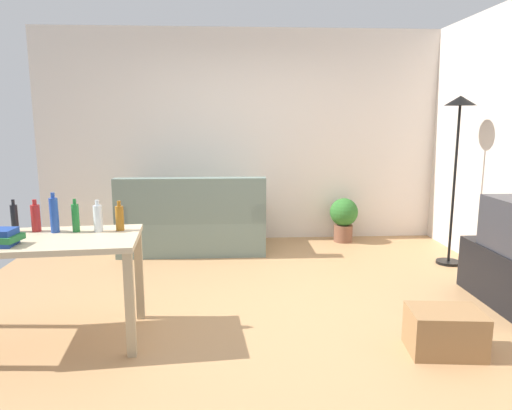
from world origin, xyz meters
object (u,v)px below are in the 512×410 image
(desk, at_px, (50,253))
(bottle_blue, at_px, (54,215))
(couch, at_px, (193,226))
(storage_box, at_px, (445,331))
(bottle_red, at_px, (36,218))
(bottle_green, at_px, (76,217))
(bottle_dark, at_px, (14,218))
(bottle_clear, at_px, (98,218))
(torchiere_lamp, at_px, (458,134))
(bottle_amber, at_px, (120,218))
(potted_plant, at_px, (344,217))

(desk, xyz_separation_m, bottle_blue, (-0.01, 0.16, 0.24))
(couch, relative_size, bottle_blue, 5.86)
(storage_box, bearing_deg, bottle_blue, 169.80)
(storage_box, bearing_deg, bottle_red, 169.55)
(storage_box, distance_m, bottle_green, 2.71)
(bottle_red, bearing_deg, storage_box, -10.45)
(desk, relative_size, bottle_dark, 5.26)
(bottle_clear, bearing_deg, bottle_blue, -178.88)
(couch, xyz_separation_m, bottle_clear, (-0.51, -2.16, 0.55))
(desk, relative_size, bottle_clear, 5.38)
(bottle_blue, distance_m, bottle_green, 0.15)
(torchiere_lamp, height_order, storage_box, torchiere_lamp)
(storage_box, distance_m, bottle_amber, 2.42)
(bottle_green, height_order, bottle_clear, bottle_green)
(storage_box, relative_size, bottle_red, 2.03)
(bottle_dark, distance_m, bottle_green, 0.44)
(storage_box, bearing_deg, bottle_amber, 166.93)
(bottle_dark, bearing_deg, bottle_blue, -6.41)
(torchiere_lamp, bearing_deg, desk, -156.08)
(bottle_dark, relative_size, bottle_red, 1.01)
(bottle_dark, height_order, bottle_red, bottle_dark)
(bottle_red, xyz_separation_m, bottle_amber, (0.60, -0.00, -0.01))
(torchiere_lamp, relative_size, bottle_red, 7.65)
(couch, relative_size, bottle_clear, 7.31)
(potted_plant, bearing_deg, bottle_clear, -134.52)
(bottle_amber, bearing_deg, potted_plant, 46.93)
(bottle_dark, bearing_deg, storage_box, -9.83)
(couch, height_order, bottle_green, bottle_green)
(couch, distance_m, storage_box, 3.26)
(couch, bearing_deg, bottle_dark, 62.36)
(couch, bearing_deg, bottle_green, 72.60)
(torchiere_lamp, relative_size, bottle_amber, 8.18)
(desk, bearing_deg, storage_box, -11.96)
(bottle_clear, bearing_deg, couch, 76.62)
(couch, height_order, storage_box, couch)
(torchiere_lamp, xyz_separation_m, bottle_blue, (-3.67, -1.46, -0.52))
(storage_box, height_order, bottle_green, bottle_green)
(desk, distance_m, bottle_clear, 0.40)
(bottle_blue, height_order, bottle_green, bottle_blue)
(torchiere_lamp, relative_size, bottle_clear, 7.75)
(bottle_red, relative_size, bottle_green, 0.97)
(desk, distance_m, bottle_dark, 0.42)
(desk, height_order, bottle_dark, bottle_dark)
(potted_plant, height_order, bottle_clear, bottle_clear)
(bottle_dark, xyz_separation_m, bottle_red, (0.15, 0.01, -0.00))
(desk, bearing_deg, bottle_green, 47.01)
(bottle_green, bearing_deg, storage_box, -11.01)
(torchiere_lamp, distance_m, bottle_red, 4.11)
(couch, distance_m, bottle_clear, 2.29)
(bottle_dark, xyz_separation_m, bottle_clear, (0.60, -0.03, -0.00))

